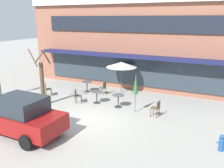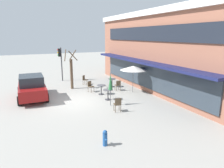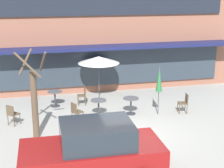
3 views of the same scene
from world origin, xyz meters
name	(u,v)px [view 1 (image 1 of 3)]	position (x,y,z in m)	size (l,w,h in m)	color
ground_plane	(89,119)	(0.00, 0.00, 0.00)	(80.00, 80.00, 0.00)	#9E9B93
building_facade	(148,40)	(0.00, 9.96, 3.26)	(17.17, 9.10, 6.52)	#935B47
cafe_table_near_wall	(118,99)	(0.67, 2.27, 0.52)	(0.70, 0.70, 0.76)	#333338
cafe_table_streetside	(97,95)	(-0.80, 2.33, 0.52)	(0.70, 0.70, 0.76)	#333338
cafe_table_by_tree	(87,85)	(-2.59, 4.11, 0.52)	(0.70, 0.70, 0.76)	#333338
patio_umbrella_green_folded	(136,84)	(1.85, 1.93, 1.63)	(0.28, 0.28, 2.20)	#4C4C51
patio_umbrella_cream_folded	(121,65)	(-0.27, 4.91, 2.02)	(2.10, 2.10, 2.20)	#4C4C51
cafe_chair_0	(77,95)	(-1.88, 1.80, 0.53)	(0.54, 0.54, 0.89)	brown
cafe_chair_1	(103,87)	(-1.24, 4.03, 0.53)	(0.42, 0.42, 0.89)	brown
cafe_chair_2	(47,88)	(-4.49, 2.13, 0.53)	(0.57, 0.57, 0.89)	brown
cafe_chair_3	(156,107)	(3.08, 1.85, 0.53)	(0.46, 0.46, 0.89)	brown
parked_sedan	(20,116)	(-1.95, -2.68, 0.88)	(4.24, 2.09, 1.76)	maroon
street_tree	(42,81)	(-3.56, 0.67, 1.51)	(1.15, 1.15, 3.40)	brown
fire_hydrant	(222,143)	(6.31, -0.36, 0.35)	(0.36, 0.20, 0.71)	#1E4C8C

